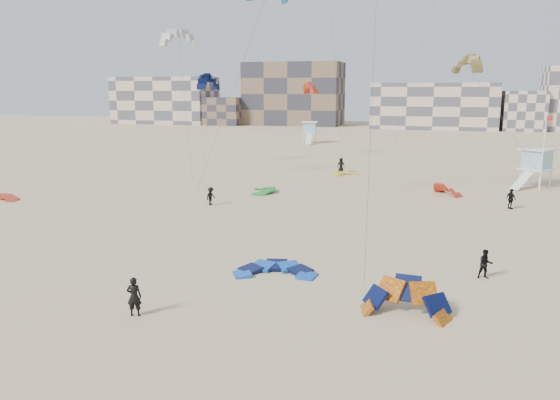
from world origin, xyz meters
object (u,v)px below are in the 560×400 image
(kite_ground_orange, at_px, (405,314))
(kitesurfer_main, at_px, (134,297))
(kite_ground_blue, at_px, (275,273))
(lifeguard_tower_near, at_px, (536,168))

(kite_ground_orange, relative_size, kitesurfer_main, 2.23)
(kitesurfer_main, bearing_deg, kite_ground_blue, -136.67)
(kitesurfer_main, xyz_separation_m, lifeguard_tower_near, (23.02, 42.95, 1.11))
(kite_ground_orange, bearing_deg, kitesurfer_main, -159.26)
(kite_ground_orange, relative_size, lifeguard_tower_near, 0.67)
(kite_ground_blue, height_order, kite_ground_orange, kite_ground_orange)
(kite_ground_blue, bearing_deg, kitesurfer_main, -133.18)
(kite_ground_blue, height_order, lifeguard_tower_near, lifeguard_tower_near)
(lifeguard_tower_near, bearing_deg, kitesurfer_main, -82.25)
(kite_ground_blue, relative_size, lifeguard_tower_near, 0.71)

